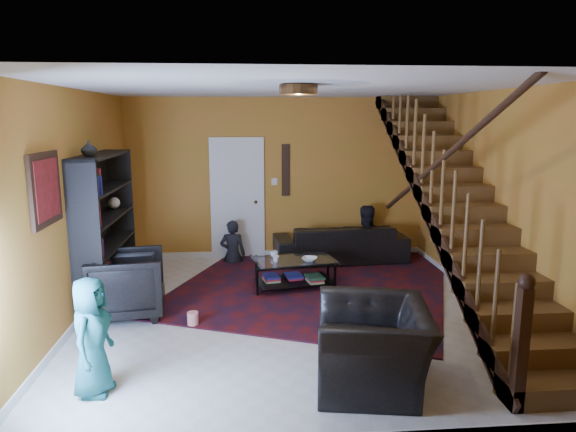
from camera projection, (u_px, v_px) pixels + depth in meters
name	position (u px, v px, depth m)	size (l,w,h in m)	color
floor	(291.00, 312.00, 6.58)	(5.50, 5.50, 0.00)	beige
room	(196.00, 279.00, 7.76)	(5.50, 5.50, 5.50)	#C96E2C
staircase	(458.00, 203.00, 6.49)	(0.95, 5.02, 3.18)	brown
bookshelf	(106.00, 232.00, 6.79)	(0.35, 1.80, 2.00)	black
door	(237.00, 200.00, 8.99)	(0.82, 0.05, 2.05)	silver
framed_picture	(45.00, 189.00, 5.15)	(0.04, 0.74, 0.74)	maroon
wall_hanging	(286.00, 170.00, 8.97)	(0.14, 0.03, 0.90)	black
ceiling_fixture	(299.00, 90.00, 5.28)	(0.40, 0.40, 0.10)	#3F2814
rug	(316.00, 281.00, 7.80)	(3.73, 4.26, 0.02)	#4B0D0D
sofa	(340.00, 243.00, 8.86)	(2.24, 0.87, 0.65)	black
armchair_left	(127.00, 284.00, 6.40)	(0.88, 0.90, 0.82)	black
armchair_right	(373.00, 345.00, 4.77)	(1.16, 1.01, 0.75)	black
person_adult_a	(233.00, 254.00, 8.79)	(0.44, 0.29, 1.20)	black
person_adult_b	(364.00, 245.00, 8.96)	(0.69, 0.54, 1.42)	black
person_child	(91.00, 336.00, 4.56)	(0.53, 0.35, 1.09)	#175657
coffee_table	(294.00, 272.00, 7.45)	(1.26, 0.89, 0.44)	black
cup_a	(274.00, 254.00, 7.53)	(0.11, 0.11, 0.09)	#999999
cup_b	(276.00, 259.00, 7.28)	(0.09, 0.09, 0.09)	#999999
bowl	(310.00, 259.00, 7.33)	(0.22, 0.22, 0.05)	#999999
vase	(89.00, 149.00, 6.08)	(0.18, 0.18, 0.19)	#999999
popcorn_bucket	(193.00, 318.00, 6.13)	(0.13, 0.13, 0.15)	red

